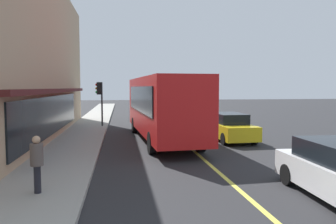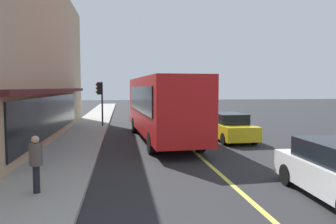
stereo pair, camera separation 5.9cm
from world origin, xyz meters
name	(u,v)px [view 2 (the right image)]	position (x,y,z in m)	size (l,w,h in m)	color
ground	(182,141)	(0.00, 0.00, 0.00)	(120.00, 120.00, 0.00)	#28282B
sidewalk	(77,142)	(0.00, 5.67, 0.07)	(80.00, 2.67, 0.15)	#9E9B93
lane_centre_stripe	(182,141)	(0.00, 0.00, 0.00)	(36.00, 0.16, 0.01)	#D8D14C
bus	(161,105)	(0.30, 1.12, 1.99)	(11.27, 3.22, 3.50)	red
traffic_light	(100,93)	(6.58, 4.87, 2.53)	(0.30, 0.52, 3.20)	#2D2D33
car_yellow	(229,127)	(-0.18, -2.65, 0.74)	(4.36, 1.98, 1.52)	yellow
car_teal	(182,110)	(13.70, -2.55, 0.74)	(4.39, 2.05, 1.52)	#14666B
pedestrian_at_corner	(36,159)	(-8.69, 5.59, 1.07)	(0.34, 0.34, 1.54)	black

